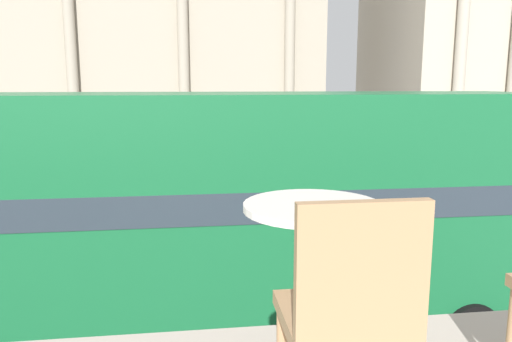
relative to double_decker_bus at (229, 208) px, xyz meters
name	(u,v)px	position (x,y,z in m)	size (l,w,h in m)	color
double_decker_bus	(229,208)	(0.00, 0.00, 0.00)	(10.09, 2.64, 4.13)	black
cafe_dining_table	(312,247)	(-0.08, -5.83, 1.30)	(0.60, 0.60, 0.73)	#2D2D30
cafe_chair_0	(349,313)	(-0.11, -6.41, 1.28)	(0.40, 0.40, 0.91)	#A87F56
traffic_light_near	(431,148)	(6.17, 5.37, 0.16)	(0.42, 0.24, 3.75)	black
traffic_light_mid	(337,136)	(5.17, 11.15, -0.08)	(0.42, 0.24, 3.35)	black
traffic_light_far	(91,120)	(-5.59, 18.52, 0.12)	(0.42, 0.24, 3.68)	black
car_silver	(285,143)	(5.06, 21.52, -1.59)	(4.20, 1.93, 1.35)	black
car_maroon	(244,149)	(2.29, 19.03, -1.59)	(4.20, 1.93, 1.35)	black
pedestrian_yellow	(417,156)	(9.63, 13.46, -1.28)	(0.32, 0.32, 1.75)	#282B33
pedestrian_olive	(66,178)	(-4.96, 9.99, -1.30)	(0.32, 0.32, 1.71)	#282B33
pedestrian_red	(114,144)	(-4.69, 19.68, -1.26)	(0.32, 0.32, 1.77)	#282B33
pedestrian_white	(337,132)	(9.50, 25.52, -1.38)	(0.32, 0.32, 1.59)	#282B33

